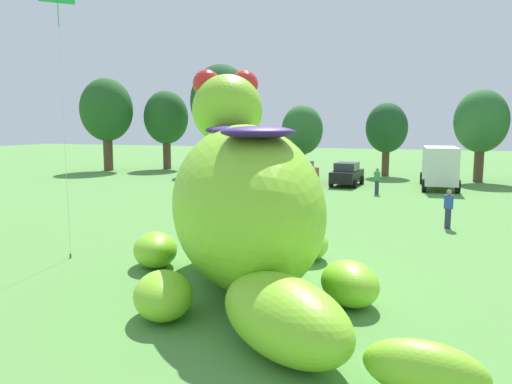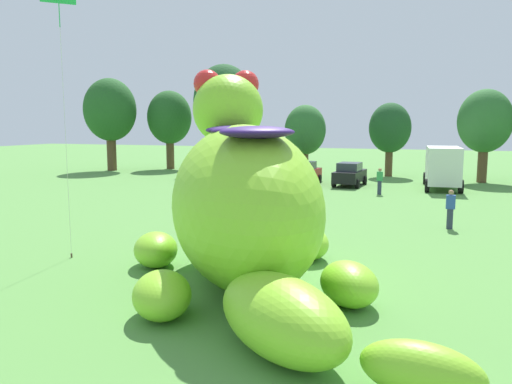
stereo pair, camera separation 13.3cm
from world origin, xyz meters
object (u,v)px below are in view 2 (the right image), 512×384
Objects in this scene: giant_inflatable_creature at (245,203)px; car_green at (269,172)px; car_yellow at (226,171)px; spectator_near_inflatable at (380,181)px; box_truck at (442,166)px; spectator_mid_field at (450,209)px; car_red at (304,173)px; car_black at (350,174)px.

giant_inflatable_creature is 2.46× the size of car_green.
car_green is at bearing 106.63° from giant_inflatable_creature.
car_yellow is 2.42× the size of spectator_near_inflatable.
box_truck is (12.48, 1.05, 0.74)m from car_green.
spectator_near_inflatable is at bearing 111.97° from spectator_mid_field.
car_green is 0.66× the size of box_truck.
car_red is 7.06m from spectator_near_inflatable.
box_truck is (9.77, 0.76, 0.74)m from car_red.
box_truck is 3.80× the size of spectator_mid_field.
car_red is 0.99× the size of car_black.
spectator_mid_field is at bearing -68.03° from spectator_near_inflatable.
giant_inflatable_creature is 20.12m from spectator_near_inflatable.
car_green is at bearing -175.18° from box_truck.
box_truck is at bearing 90.87° from spectator_mid_field.
spectator_near_inflatable is at bearing -56.91° from car_black.
giant_inflatable_creature reaches higher than spectator_near_inflatable.
car_yellow is at bearing -174.56° from car_red.
car_red is at bearing 5.44° from car_yellow.
car_green is at bearing -175.80° from car_black.
car_green is at bearing 4.77° from car_yellow.
box_truck is 14.51m from spectator_mid_field.
spectator_mid_field is at bearing -39.29° from car_yellow.
spectator_near_inflatable is (-3.80, -4.52, -0.75)m from box_truck.
giant_inflatable_creature is 6.15× the size of spectator_mid_field.
giant_inflatable_creature is 23.97m from car_black.
car_yellow reaches higher than spectator_mid_field.
car_red is at bearing -175.58° from box_truck.
car_yellow is 20.78m from spectator_mid_field.
car_red is 2.44× the size of spectator_near_inflatable.
giant_inflatable_creature is 2.53× the size of car_red.
box_truck is at bearing 4.42° from car_red.
car_black is (6.12, 0.45, 0.00)m from car_green.
spectator_near_inflatable is 1.00× the size of spectator_mid_field.
giant_inflatable_creature is at bearing -65.85° from car_yellow.
giant_inflatable_creature reaches higher than box_truck.
car_yellow is 3.39m from car_green.
giant_inflatable_creature reaches higher than spectator_mid_field.
car_red is at bearing 126.03° from spectator_mid_field.
car_black is at bearing -174.58° from box_truck.
box_truck is 5.95m from spectator_near_inflatable.
car_green and car_red have the same top height.
car_green reaches higher than spectator_near_inflatable.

